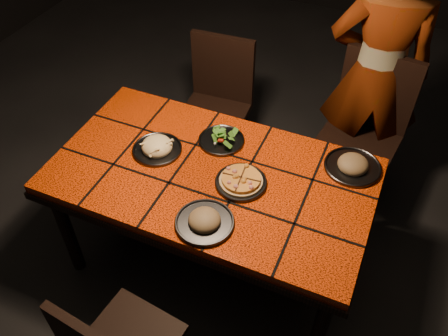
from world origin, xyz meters
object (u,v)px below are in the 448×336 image
at_px(chair_far_left, 218,98).
at_px(chair_far_right, 365,124).
at_px(dining_table, 212,183).
at_px(plate_pizza, 241,181).
at_px(plate_pasta, 157,147).
at_px(diner, 376,76).

bearing_deg(chair_far_left, chair_far_right, -0.45).
distance_m(dining_table, plate_pizza, 0.19).
bearing_deg(plate_pasta, plate_pizza, -5.31).
relative_size(dining_table, chair_far_right, 1.59).
xyz_separation_m(chair_far_right, diner, (-0.02, 0.14, 0.26)).
xyz_separation_m(plate_pizza, plate_pasta, (-0.49, 0.05, 0.00)).
distance_m(diner, plate_pasta, 1.37).
bearing_deg(dining_table, chair_far_right, 55.41).
height_order(dining_table, plate_pasta, plate_pasta).
distance_m(chair_far_right, diner, 0.30).
bearing_deg(chair_far_left, dining_table, -71.67).
bearing_deg(chair_far_left, plate_pizza, -63.13).
bearing_deg(diner, chair_far_right, 84.88).
relative_size(plate_pizza, plate_pasta, 0.98).
height_order(dining_table, plate_pizza, plate_pizza).
bearing_deg(plate_pizza, chair_far_left, 120.73).
distance_m(chair_far_left, chair_far_right, 0.96).
distance_m(diner, plate_pizza, 1.14).
height_order(chair_far_right, diner, diner).
distance_m(chair_far_right, plate_pizza, 1.03).
xyz_separation_m(dining_table, chair_far_left, (-0.34, 0.84, -0.13)).
bearing_deg(plate_pasta, diner, 47.26).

